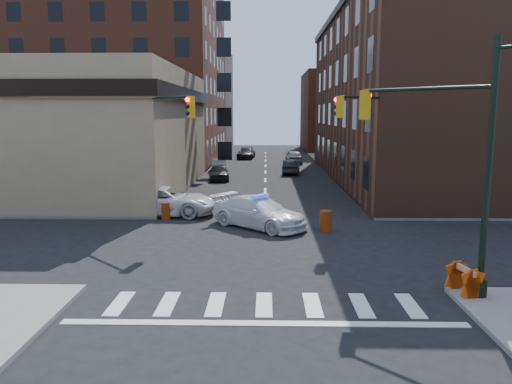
{
  "coord_description": "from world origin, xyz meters",
  "views": [
    {
      "loc": [
        0.04,
        -21.48,
        5.88
      ],
      "look_at": [
        -0.42,
        1.58,
        2.2
      ],
      "focal_mm": 35.0,
      "sensor_mm": 36.0,
      "label": 1
    }
  ],
  "objects_px": {
    "pickup": "(165,201)",
    "barricade_se_a": "(464,280)",
    "pedestrian_a": "(150,200)",
    "parked_car_enear": "(291,167)",
    "barrel_road": "(326,221)",
    "barrel_bank": "(166,211)",
    "barricade_nw_a": "(144,207)",
    "parked_car_wnear": "(219,172)",
    "parked_car_wfar": "(219,165)",
    "police_car": "(259,212)",
    "pedestrian_b": "(120,192)"
  },
  "relations": [
    {
      "from": "pickup",
      "to": "barricade_se_a",
      "type": "bearing_deg",
      "value": -132.29
    },
    {
      "from": "pedestrian_a",
      "to": "pickup",
      "type": "bearing_deg",
      "value": 49.74
    },
    {
      "from": "parked_car_enear",
      "to": "barrel_road",
      "type": "xyz_separation_m",
      "value": [
        0.54,
        -23.68,
        -0.15
      ]
    },
    {
      "from": "pedestrian_a",
      "to": "barrel_bank",
      "type": "xyz_separation_m",
      "value": [
        1.0,
        -0.59,
        -0.51
      ]
    },
    {
      "from": "barricade_nw_a",
      "to": "pickup",
      "type": "bearing_deg",
      "value": 33.98
    },
    {
      "from": "pedestrian_a",
      "to": "barricade_se_a",
      "type": "xyz_separation_m",
      "value": [
        12.9,
        -12.26,
        -0.39
      ]
    },
    {
      "from": "parked_car_wnear",
      "to": "barricade_nw_a",
      "type": "bearing_deg",
      "value": -106.77
    },
    {
      "from": "parked_car_wnear",
      "to": "parked_car_enear",
      "type": "height_order",
      "value": "parked_car_wnear"
    },
    {
      "from": "parked_car_enear",
      "to": "barricade_se_a",
      "type": "xyz_separation_m",
      "value": [
        3.9,
        -32.61,
        -0.09
      ]
    },
    {
      "from": "parked_car_wnear",
      "to": "parked_car_wfar",
      "type": "distance_m",
      "value": 6.14
    },
    {
      "from": "pickup",
      "to": "barricade_se_a",
      "type": "relative_size",
      "value": 5.03
    },
    {
      "from": "parked_car_wfar",
      "to": "police_car",
      "type": "bearing_deg",
      "value": -86.24
    },
    {
      "from": "pedestrian_a",
      "to": "barricade_se_a",
      "type": "height_order",
      "value": "pedestrian_a"
    },
    {
      "from": "pedestrian_b",
      "to": "pedestrian_a",
      "type": "bearing_deg",
      "value": -38.43
    },
    {
      "from": "police_car",
      "to": "parked_car_wfar",
      "type": "bearing_deg",
      "value": 50.26
    },
    {
      "from": "police_car",
      "to": "barricade_se_a",
      "type": "relative_size",
      "value": 4.58
    },
    {
      "from": "parked_car_enear",
      "to": "barricade_nw_a",
      "type": "distance_m",
      "value": 22.55
    },
    {
      "from": "parked_car_enear",
      "to": "barricade_nw_a",
      "type": "relative_size",
      "value": 3.23
    },
    {
      "from": "parked_car_wnear",
      "to": "barricade_se_a",
      "type": "distance_m",
      "value": 29.97
    },
    {
      "from": "barricade_se_a",
      "to": "pedestrian_a",
      "type": "bearing_deg",
      "value": 35.17
    },
    {
      "from": "parked_car_enear",
      "to": "police_car",
      "type": "bearing_deg",
      "value": 89.07
    },
    {
      "from": "barrel_bank",
      "to": "barrel_road",
      "type": "bearing_deg",
      "value": -17.79
    },
    {
      "from": "barrel_road",
      "to": "barricade_nw_a",
      "type": "distance_m",
      "value": 10.35
    },
    {
      "from": "police_car",
      "to": "pedestrian_a",
      "type": "bearing_deg",
      "value": 108.69
    },
    {
      "from": "barrel_road",
      "to": "parked_car_enear",
      "type": "bearing_deg",
      "value": 91.3
    },
    {
      "from": "parked_car_wfar",
      "to": "pedestrian_b",
      "type": "bearing_deg",
      "value": -108.49
    },
    {
      "from": "parked_car_wnear",
      "to": "police_car",
      "type": "bearing_deg",
      "value": -85.36
    },
    {
      "from": "parked_car_enear",
      "to": "pedestrian_a",
      "type": "xyz_separation_m",
      "value": [
        -9.0,
        -20.35,
        0.3
      ]
    },
    {
      "from": "parked_car_enear",
      "to": "barrel_road",
      "type": "bearing_deg",
      "value": 97.4
    },
    {
      "from": "parked_car_wfar",
      "to": "pedestrian_b",
      "type": "relative_size",
      "value": 2.11
    },
    {
      "from": "parked_car_enear",
      "to": "pedestrian_b",
      "type": "relative_size",
      "value": 2.22
    },
    {
      "from": "barricade_se_a",
      "to": "pickup",
      "type": "bearing_deg",
      "value": 32.15
    },
    {
      "from": "barricade_se_a",
      "to": "barrel_road",
      "type": "bearing_deg",
      "value": 9.35
    },
    {
      "from": "pickup",
      "to": "barrel_road",
      "type": "height_order",
      "value": "pickup"
    },
    {
      "from": "pickup",
      "to": "pedestrian_b",
      "type": "height_order",
      "value": "pedestrian_b"
    },
    {
      "from": "pedestrian_a",
      "to": "barricade_nw_a",
      "type": "relative_size",
      "value": 1.3
    },
    {
      "from": "barrel_bank",
      "to": "parked_car_wnear",
      "type": "bearing_deg",
      "value": 85.03
    },
    {
      "from": "pedestrian_a",
      "to": "barrel_bank",
      "type": "relative_size",
      "value": 1.76
    },
    {
      "from": "pickup",
      "to": "barricade_se_a",
      "type": "distance_m",
      "value": 17.74
    },
    {
      "from": "pedestrian_b",
      "to": "barricade_se_a",
      "type": "xyz_separation_m",
      "value": [
        15.3,
        -14.49,
        -0.49
      ]
    },
    {
      "from": "barrel_road",
      "to": "barricade_nw_a",
      "type": "relative_size",
      "value": 0.84
    },
    {
      "from": "pedestrian_a",
      "to": "barrel_road",
      "type": "distance_m",
      "value": 10.11
    },
    {
      "from": "pedestrian_b",
      "to": "barricade_nw_a",
      "type": "relative_size",
      "value": 1.46
    },
    {
      "from": "pickup",
      "to": "barrel_bank",
      "type": "distance_m",
      "value": 1.3
    },
    {
      "from": "parked_car_wnear",
      "to": "parked_car_enear",
      "type": "relative_size",
      "value": 0.99
    },
    {
      "from": "pedestrian_a",
      "to": "barrel_road",
      "type": "height_order",
      "value": "pedestrian_a"
    },
    {
      "from": "parked_car_wnear",
      "to": "pickup",
      "type": "bearing_deg",
      "value": -103.49
    },
    {
      "from": "pedestrian_b",
      "to": "police_car",
      "type": "bearing_deg",
      "value": -23.91
    },
    {
      "from": "parked_car_wfar",
      "to": "barricade_se_a",
      "type": "height_order",
      "value": "parked_car_wfar"
    },
    {
      "from": "barrel_bank",
      "to": "police_car",
      "type": "bearing_deg",
      "value": -19.47
    }
  ]
}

